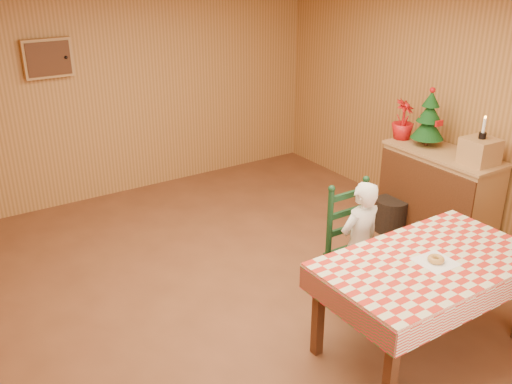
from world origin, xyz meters
TOP-DOWN VIEW (x-y plane):
  - ground at (0.00, 0.00)m, footprint 6.00×6.00m
  - cabin_walls at (-0.00, 0.53)m, footprint 5.10×6.05m
  - dining_table at (0.61, -1.18)m, footprint 1.66×0.96m
  - ladder_chair at (0.61, -0.39)m, footprint 0.44×0.40m
  - seated_child at (0.61, -0.45)m, footprint 0.41×0.27m
  - napkin at (0.61, -1.23)m, footprint 0.27×0.27m
  - donut at (0.61, -1.23)m, footprint 0.14×0.14m
  - shelf_unit at (2.20, 0.05)m, footprint 0.54×1.24m
  - crate at (2.21, -0.35)m, footprint 0.32×0.32m
  - christmas_tree at (2.21, 0.30)m, footprint 0.34×0.34m
  - flower_arrangement at (2.16, 0.60)m, footprint 0.30×0.30m
  - candle_set at (2.21, -0.35)m, footprint 0.07×0.07m
  - storage_bin at (1.87, 0.37)m, footprint 0.39×0.39m

SIDE VIEW (x-z plane):
  - ground at x=0.00m, z-range 0.00..0.00m
  - storage_bin at x=1.87m, z-range 0.00..0.35m
  - shelf_unit at x=2.20m, z-range 0.00..0.93m
  - ladder_chair at x=0.61m, z-range -0.04..1.04m
  - seated_child at x=0.61m, z-range 0.00..1.12m
  - dining_table at x=0.61m, z-range 0.30..1.07m
  - napkin at x=0.61m, z-range 0.77..0.77m
  - donut at x=0.61m, z-range 0.77..0.81m
  - crate at x=2.21m, z-range 0.93..1.18m
  - flower_arrangement at x=2.16m, z-range 0.93..1.36m
  - christmas_tree at x=2.21m, z-range 0.90..1.52m
  - candle_set at x=2.21m, z-range 1.13..1.36m
  - cabin_walls at x=0.00m, z-range 0.50..3.15m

